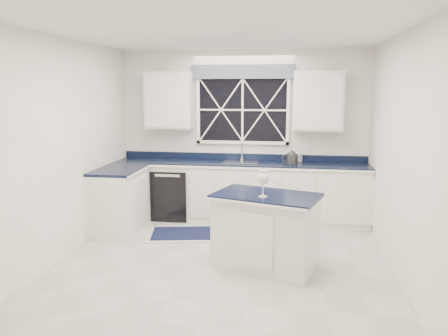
% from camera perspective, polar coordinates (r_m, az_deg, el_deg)
% --- Properties ---
extents(ground, '(4.50, 4.50, 0.00)m').
position_cam_1_polar(ground, '(5.29, -0.41, -12.86)').
color(ground, '#AEAEA9').
rests_on(ground, ground).
extents(back_wall, '(4.00, 0.10, 2.70)m').
position_cam_1_polar(back_wall, '(7.13, 2.45, 4.39)').
color(back_wall, white).
rests_on(back_wall, ground).
extents(base_cabinets, '(3.99, 1.60, 0.90)m').
position_cam_1_polar(base_cabinets, '(6.88, -0.78, -3.44)').
color(base_cabinets, silver).
rests_on(base_cabinets, ground).
extents(countertop, '(3.98, 0.64, 0.04)m').
position_cam_1_polar(countertop, '(6.90, 2.15, 0.58)').
color(countertop, black).
rests_on(countertop, base_cabinets).
extents(dishwasher, '(0.60, 0.58, 0.82)m').
position_cam_1_polar(dishwasher, '(7.20, -6.61, -3.20)').
color(dishwasher, black).
rests_on(dishwasher, ground).
extents(window, '(1.65, 0.09, 1.26)m').
position_cam_1_polar(window, '(7.05, 2.44, 8.23)').
color(window, black).
rests_on(window, ground).
extents(upper_cabinets, '(3.10, 0.34, 0.90)m').
position_cam_1_polar(upper_cabinets, '(6.93, 2.33, 8.77)').
color(upper_cabinets, silver).
rests_on(upper_cabinets, ground).
extents(faucet, '(0.05, 0.20, 0.30)m').
position_cam_1_polar(faucet, '(7.06, 2.34, 2.27)').
color(faucet, silver).
rests_on(faucet, countertop).
extents(island, '(1.34, 1.03, 0.88)m').
position_cam_1_polar(island, '(5.19, 5.48, -8.14)').
color(island, silver).
rests_on(island, ground).
extents(rug, '(1.33, 0.95, 0.02)m').
position_cam_1_polar(rug, '(6.43, -4.53, -8.53)').
color(rug, '#B3B3AE').
rests_on(rug, ground).
extents(kettle, '(0.30, 0.23, 0.22)m').
position_cam_1_polar(kettle, '(6.84, 8.83, 1.40)').
color(kettle, '#2F2F31').
rests_on(kettle, countertop).
extents(wine_glass, '(0.13, 0.13, 0.30)m').
position_cam_1_polar(wine_glass, '(4.90, 5.14, -1.42)').
color(wine_glass, white).
rests_on(wine_glass, island).
extents(soap_bottle, '(0.13, 0.13, 0.22)m').
position_cam_1_polar(soap_bottle, '(7.05, 9.70, 1.72)').
color(soap_bottle, silver).
rests_on(soap_bottle, countertop).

